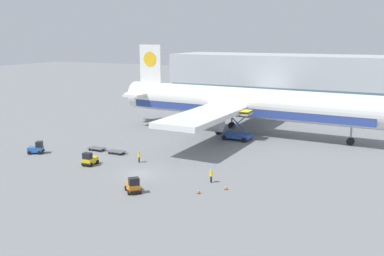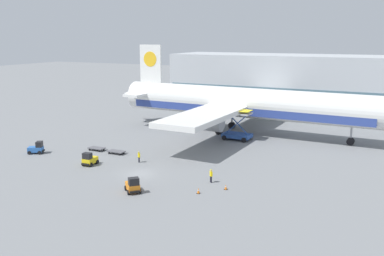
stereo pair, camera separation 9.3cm
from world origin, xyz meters
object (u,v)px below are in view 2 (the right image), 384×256
at_px(baggage_tug_foreground, 89,159).
at_px(traffic_cone_far, 198,191).
at_px(scissor_lift_loader, 237,128).
at_px(baggage_tug_mid, 133,185).
at_px(ground_crew_near, 211,175).
at_px(airplane_main, 242,104).
at_px(baggage_dolly_second, 117,151).
at_px(ground_crew_far, 139,156).
at_px(baggage_tug_far, 37,148).
at_px(traffic_cone_near, 226,187).
at_px(baggage_dolly_lead, 97,148).

distance_m(baggage_tug_foreground, traffic_cone_far, 19.86).
relative_size(scissor_lift_loader, baggage_tug_foreground, 2.18).
bearing_deg(baggage_tug_mid, ground_crew_near, 89.42).
height_order(airplane_main, scissor_lift_loader, airplane_main).
bearing_deg(scissor_lift_loader, traffic_cone_far, -77.31).
distance_m(baggage_dolly_second, ground_crew_far, 6.50).
bearing_deg(baggage_tug_far, scissor_lift_loader, 13.17).
height_order(scissor_lift_loader, ground_crew_near, scissor_lift_loader).
xyz_separation_m(baggage_tug_mid, ground_crew_near, (7.24, 7.41, 0.20)).
distance_m(scissor_lift_loader, baggage_tug_foreground, 28.53).
height_order(baggage_dolly_second, traffic_cone_near, traffic_cone_near).
bearing_deg(baggage_dolly_second, baggage_tug_foreground, -89.48).
distance_m(baggage_dolly_lead, ground_crew_far, 10.58).
bearing_deg(scissor_lift_loader, baggage_tug_foreground, -117.89).
distance_m(airplane_main, traffic_cone_far, 34.90).
height_order(scissor_lift_loader, baggage_dolly_second, scissor_lift_loader).
height_order(baggage_tug_foreground, ground_crew_near, baggage_tug_foreground).
bearing_deg(ground_crew_far, baggage_tug_mid, -30.08).
xyz_separation_m(baggage_tug_foreground, ground_crew_far, (5.91, 4.33, 0.12)).
height_order(airplane_main, baggage_dolly_second, airplane_main).
bearing_deg(baggage_tug_mid, traffic_cone_far, 66.46).
bearing_deg(traffic_cone_far, baggage_tug_foreground, 169.48).
relative_size(airplane_main, ground_crew_far, 34.10).
distance_m(scissor_lift_loader, baggage_dolly_second, 22.91).
bearing_deg(baggage_tug_far, ground_crew_far, -19.07).
distance_m(baggage_tug_foreground, ground_crew_far, 7.33).
relative_size(airplane_main, baggage_tug_mid, 21.15).
bearing_deg(scissor_lift_loader, baggage_tug_mid, -91.77).
xyz_separation_m(baggage_tug_far, baggage_dolly_lead, (7.66, 5.73, -0.49)).
bearing_deg(baggage_dolly_second, airplane_main, 60.68).
distance_m(baggage_tug_mid, baggage_tug_far, 25.38).
bearing_deg(traffic_cone_near, baggage_tug_far, 176.07).
bearing_deg(traffic_cone_near, baggage_tug_foreground, 177.69).
height_order(ground_crew_far, traffic_cone_far, ground_crew_far).
bearing_deg(traffic_cone_far, scissor_lift_loader, 100.37).
bearing_deg(baggage_dolly_lead, traffic_cone_far, -24.24).
distance_m(baggage_tug_foreground, baggage_tug_mid, 13.85).
bearing_deg(ground_crew_far, baggage_tug_foreground, -113.08).
relative_size(baggage_tug_foreground, baggage_dolly_second, 0.69).
relative_size(baggage_dolly_lead, traffic_cone_far, 5.06).
bearing_deg(baggage_dolly_lead, baggage_tug_mid, -40.16).
distance_m(scissor_lift_loader, baggage_tug_far, 35.06).
height_order(ground_crew_near, traffic_cone_far, ground_crew_near).
bearing_deg(baggage_tug_mid, baggage_tug_foreground, -165.31).
xyz_separation_m(baggage_dolly_lead, ground_crew_far, (10.17, -2.84, 0.61)).
xyz_separation_m(baggage_tug_mid, traffic_cone_far, (7.42, 3.10, -0.52)).
bearing_deg(ground_crew_near, airplane_main, -48.20).
relative_size(airplane_main, traffic_cone_far, 79.34).
relative_size(ground_crew_far, traffic_cone_near, 2.65).
relative_size(baggage_tug_far, ground_crew_far, 1.65).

